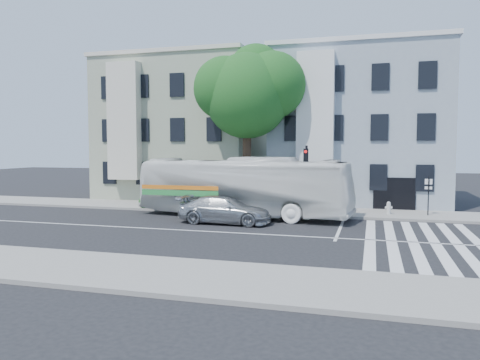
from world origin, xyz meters
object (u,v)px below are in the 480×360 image
at_px(sedan, 225,210).
at_px(traffic_signal, 306,171).
at_px(fire_hydrant, 389,208).
at_px(bus, 243,187).

relative_size(sedan, traffic_signal, 1.20).
xyz_separation_m(sedan, fire_hydrant, (8.65, 5.03, -0.20)).
xyz_separation_m(sedan, traffic_signal, (3.93, 3.34, 2.00)).
height_order(bus, traffic_signal, traffic_signal).
relative_size(bus, traffic_signal, 3.02).
bearing_deg(fire_hydrant, traffic_signal, -160.34).
bearing_deg(fire_hydrant, bus, -163.76).
distance_m(sedan, fire_hydrant, 10.01).
distance_m(sedan, traffic_signal, 5.54).
relative_size(bus, sedan, 2.51).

